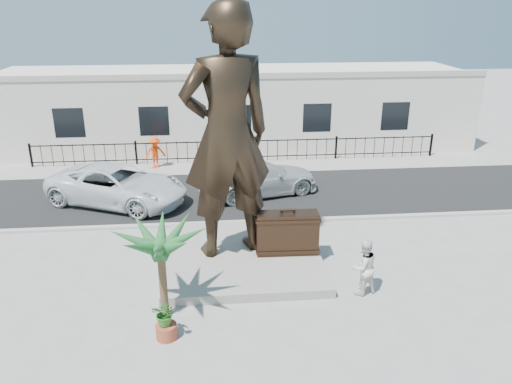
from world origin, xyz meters
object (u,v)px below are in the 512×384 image
Objects in this scene: suitcase at (287,233)px; car_white at (118,185)px; tourist at (363,267)px; statue at (227,134)px.

suitcase reaches higher than car_white.
suitcase is 2.98m from tourist.
tourist is 11.69m from car_white.
tourist is at bearing -47.48° from suitcase.
statue is 4.55× the size of tourist.
tourist is (1.95, -2.25, -0.13)m from suitcase.
suitcase is 1.15× the size of tourist.
suitcase is at bearing -107.28° from car_white.
tourist is at bearing 128.45° from statue.
statue is 3.89m from suitcase.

